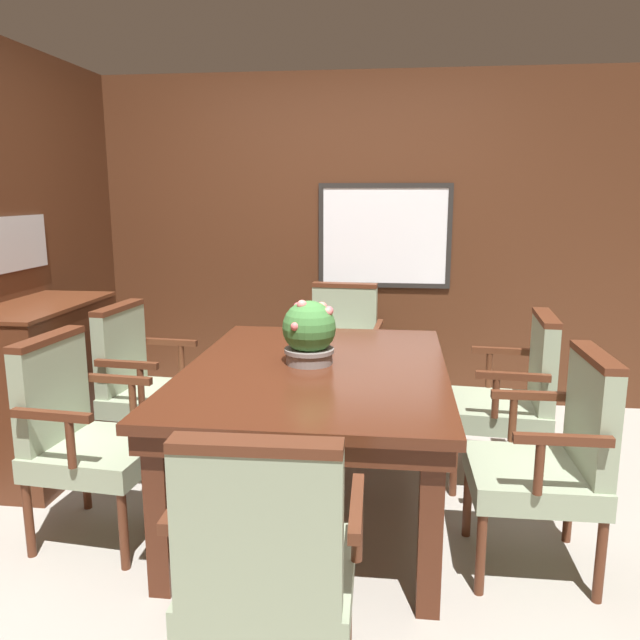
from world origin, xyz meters
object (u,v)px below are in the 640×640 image
at_px(dining_table, 316,384).
at_px(chair_left_far, 144,381).
at_px(chair_head_far, 341,348).
at_px(sideboard_cabinet, 45,388).
at_px(chair_head_near, 268,563).
at_px(potted_plant, 309,333).
at_px(chair_right_near, 553,455).
at_px(chair_right_far, 514,394).
at_px(chair_left_near, 82,431).

relative_size(dining_table, chair_left_far, 1.83).
bearing_deg(chair_head_far, sideboard_cabinet, -143.87).
relative_size(chair_head_near, potted_plant, 2.93).
xyz_separation_m(chair_left_far, chair_right_near, (2.10, -0.80, 0.00)).
distance_m(dining_table, chair_head_near, 1.31).
xyz_separation_m(chair_head_near, chair_right_far, (1.01, 1.71, 0.00)).
xyz_separation_m(chair_left_far, chair_head_far, (1.07, 0.91, 0.00)).
distance_m(chair_head_near, chair_right_far, 1.99).
bearing_deg(chair_head_near, sideboard_cabinet, -45.83).
xyz_separation_m(chair_left_near, chair_right_far, (2.07, 0.80, 0.00)).
bearing_deg(potted_plant, chair_head_near, -87.42).
bearing_deg(potted_plant, sideboard_cabinet, 171.32).
xyz_separation_m(chair_head_far, sideboard_cabinet, (-1.62, -1.02, -0.03)).
bearing_deg(chair_head_far, chair_left_near, -117.89).
relative_size(dining_table, chair_head_near, 1.83).
height_order(chair_left_near, chair_right_far, same).
relative_size(chair_left_near, potted_plant, 2.93).
bearing_deg(chair_right_far, chair_left_far, -85.21).
bearing_deg(chair_head_near, chair_right_far, -122.09).
relative_size(dining_table, chair_head_far, 1.83).
relative_size(chair_right_near, chair_left_near, 1.00).
bearing_deg(chair_left_near, chair_left_far, 6.87).
relative_size(chair_left_far, chair_head_near, 1.00).
bearing_deg(sideboard_cabinet, chair_right_far, 2.75).
height_order(chair_left_near, chair_head_near, same).
bearing_deg(sideboard_cabinet, chair_left_near, -49.46).
relative_size(dining_table, sideboard_cabinet, 1.79).
height_order(chair_left_near, potted_plant, potted_plant).
bearing_deg(chair_right_near, chair_left_far, -111.32).
height_order(chair_left_far, chair_head_far, same).
height_order(chair_head_near, chair_right_far, same).
xyz_separation_m(chair_right_far, potted_plant, (-1.07, -0.37, 0.39)).
bearing_deg(chair_left_far, chair_right_far, -84.55).
relative_size(chair_left_far, sideboard_cabinet, 0.98).
bearing_deg(chair_right_far, chair_head_near, -26.16).
distance_m(chair_left_near, chair_head_far, 1.99).
xyz_separation_m(chair_left_far, potted_plant, (1.02, -0.35, 0.39)).
bearing_deg(chair_right_far, sideboard_cabinet, -82.88).
relative_size(chair_head_near, chair_head_far, 1.00).
height_order(chair_right_far, potted_plant, potted_plant).
xyz_separation_m(dining_table, chair_left_near, (-1.03, -0.39, -0.14)).
distance_m(chair_left_near, chair_right_far, 2.21).
distance_m(chair_head_far, sideboard_cabinet, 1.92).
relative_size(dining_table, chair_right_far, 1.83).
relative_size(potted_plant, sideboard_cabinet, 0.33).
bearing_deg(chair_left_near, chair_right_far, -63.81).
bearing_deg(potted_plant, chair_right_near, -22.38).
relative_size(chair_right_far, potted_plant, 2.93).
height_order(dining_table, chair_right_far, chair_right_far).
bearing_deg(dining_table, chair_right_far, 21.54).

